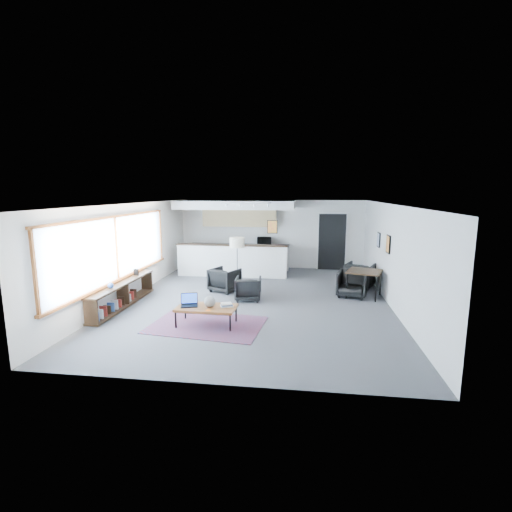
# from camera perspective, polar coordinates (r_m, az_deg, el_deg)

# --- Properties ---
(room) EXTENTS (7.02, 9.02, 2.62)m
(room) POSITION_cam_1_polar(r_m,az_deg,el_deg) (9.85, -0.02, 0.43)
(room) COLOR #4A4A4D
(room) RESTS_ON ground
(window) EXTENTS (0.10, 5.95, 1.66)m
(window) POSITION_cam_1_polar(r_m,az_deg,el_deg) (10.04, -20.73, 0.86)
(window) COLOR #8CBFFF
(window) RESTS_ON room
(console) EXTENTS (0.35, 3.00, 0.80)m
(console) POSITION_cam_1_polar(r_m,az_deg,el_deg) (10.07, -19.91, -5.65)
(console) COLOR black
(console) RESTS_ON floor
(kitchenette) EXTENTS (4.20, 1.96, 2.60)m
(kitchenette) POSITION_cam_1_polar(r_m,az_deg,el_deg) (13.66, -2.98, 3.41)
(kitchenette) COLOR white
(kitchenette) RESTS_ON floor
(doorway) EXTENTS (1.10, 0.12, 2.15)m
(doorway) POSITION_cam_1_polar(r_m,az_deg,el_deg) (14.21, 11.59, 2.25)
(doorway) COLOR black
(doorway) RESTS_ON room
(track_light) EXTENTS (1.60, 0.07, 0.15)m
(track_light) POSITION_cam_1_polar(r_m,az_deg,el_deg) (11.99, -1.45, 8.02)
(track_light) COLOR silver
(track_light) RESTS_ON room
(wall_art_lower) EXTENTS (0.03, 0.38, 0.48)m
(wall_art_lower) POSITION_cam_1_polar(r_m,az_deg,el_deg) (10.36, 19.67, 1.72)
(wall_art_lower) COLOR black
(wall_art_lower) RESTS_ON room
(wall_art_upper) EXTENTS (0.03, 0.34, 0.44)m
(wall_art_upper) POSITION_cam_1_polar(r_m,az_deg,el_deg) (11.63, 18.34, 2.38)
(wall_art_upper) COLOR black
(wall_art_upper) RESTS_ON room
(kilim_rug) EXTENTS (2.60, 1.92, 0.01)m
(kilim_rug) POSITION_cam_1_polar(r_m,az_deg,el_deg) (8.42, -7.56, -10.45)
(kilim_rug) COLOR #502A40
(kilim_rug) RESTS_ON floor
(coffee_table) EXTENTS (1.32, 0.74, 0.43)m
(coffee_table) POSITION_cam_1_polar(r_m,az_deg,el_deg) (8.30, -7.62, -7.94)
(coffee_table) COLOR brown
(coffee_table) RESTS_ON floor
(laptop) EXTENTS (0.43, 0.39, 0.26)m
(laptop) POSITION_cam_1_polar(r_m,az_deg,el_deg) (8.42, -10.23, -6.98)
(laptop) COLOR black
(laptop) RESTS_ON coffee_table
(ceramic_pot) EXTENTS (0.25, 0.25, 0.25)m
(ceramic_pot) POSITION_cam_1_polar(r_m,az_deg,el_deg) (8.22, -7.12, -6.96)
(ceramic_pot) COLOR gray
(ceramic_pot) RESTS_ON coffee_table
(book_stack) EXTENTS (0.33, 0.30, 0.08)m
(book_stack) POSITION_cam_1_polar(r_m,az_deg,el_deg) (8.24, -4.55, -7.50)
(book_stack) COLOR silver
(book_stack) RESTS_ON coffee_table
(coaster) EXTENTS (0.12, 0.12, 0.01)m
(coaster) POSITION_cam_1_polar(r_m,az_deg,el_deg) (8.02, -7.39, -8.30)
(coaster) COLOR #E5590C
(coaster) RESTS_ON coffee_table
(armchair_left) EXTENTS (0.96, 0.94, 0.76)m
(armchair_left) POSITION_cam_1_polar(r_m,az_deg,el_deg) (10.99, -4.85, -3.49)
(armchair_left) COLOR black
(armchair_left) RESTS_ON floor
(armchair_right) EXTENTS (0.72, 0.68, 0.70)m
(armchair_right) POSITION_cam_1_polar(r_m,az_deg,el_deg) (10.09, -1.21, -4.87)
(armchair_right) COLOR black
(armchair_right) RESTS_ON floor
(floor_lamp) EXTENTS (0.56, 0.56, 1.56)m
(floor_lamp) POSITION_cam_1_polar(r_m,az_deg,el_deg) (11.11, -2.93, 1.79)
(floor_lamp) COLOR black
(floor_lamp) RESTS_ON floor
(dining_table) EXTENTS (1.12, 1.12, 0.74)m
(dining_table) POSITION_cam_1_polar(r_m,az_deg,el_deg) (10.76, 16.34, -2.54)
(dining_table) COLOR black
(dining_table) RESTS_ON floor
(dining_chair_near) EXTENTS (0.80, 0.77, 0.69)m
(dining_chair_near) POSITION_cam_1_polar(r_m,az_deg,el_deg) (10.77, 14.57, -4.28)
(dining_chair_near) COLOR black
(dining_chair_near) RESTS_ON floor
(dining_chair_far) EXTENTS (0.88, 0.86, 0.71)m
(dining_chair_far) POSITION_cam_1_polar(r_m,az_deg,el_deg) (11.89, 15.69, -2.95)
(dining_chair_far) COLOR black
(dining_chair_far) RESTS_ON floor
(microwave) EXTENTS (0.55, 0.34, 0.36)m
(microwave) POSITION_cam_1_polar(r_m,az_deg,el_deg) (13.98, 1.28, 2.47)
(microwave) COLOR black
(microwave) RESTS_ON kitchenette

